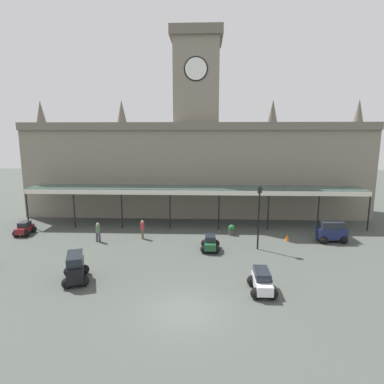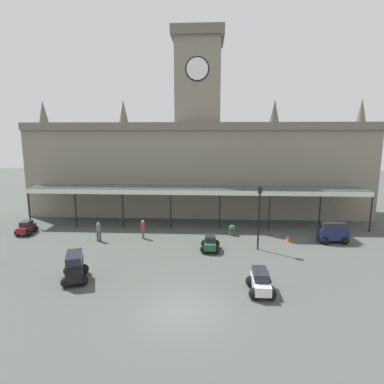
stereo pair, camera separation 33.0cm
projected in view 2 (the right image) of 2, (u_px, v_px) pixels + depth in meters
The scene contains 13 objects.
ground_plane at pixel (183, 311), 16.15m from camera, with size 140.00×140.00×0.00m, color #464B46.
station_building at pixel (198, 161), 35.99m from camera, with size 37.68×6.52×19.94m.
entrance_canopy at pixel (196, 189), 31.01m from camera, with size 33.07×3.26×3.88m.
car_green_sedan at pixel (210, 244), 24.65m from camera, with size 1.55×2.07×1.19m.
car_navy_van at pixel (333, 233), 26.40m from camera, with size 2.46×1.70×1.77m.
car_white_estate at pixel (260, 283), 17.99m from camera, with size 1.55×2.26×1.27m.
car_black_van at pixel (75, 268), 19.44m from camera, with size 2.12×2.58×1.77m.
car_maroon_sedan at pixel (26, 229), 28.80m from camera, with size 1.62×2.11×1.19m.
pedestrian_crossing_forecourt at pixel (143, 228), 27.43m from camera, with size 0.34×0.38×1.67m.
pedestrian_beside_cars at pixel (99, 231), 26.69m from camera, with size 0.39×0.34×1.67m.
victorian_lamppost at pixel (259, 211), 24.36m from camera, with size 0.30×0.30×5.13m.
traffic_cone at pixel (288, 238), 26.89m from camera, with size 0.40×0.40×0.56m, color orange.
planter_near_kerb at pixel (232, 230), 28.45m from camera, with size 0.60×0.60×0.96m.
Camera 2 is at (1.30, -14.77, 8.89)m, focal length 29.29 mm.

